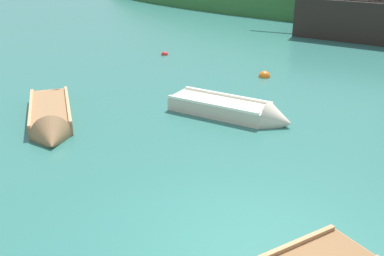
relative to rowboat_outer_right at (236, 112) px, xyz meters
The scene contains 6 objects.
ground_plane 5.63m from the rowboat_outer_right, 60.54° to the right, with size 120.00×120.00×0.00m, color #2D6B60.
shore_hill 24.16m from the rowboat_outer_right, 93.54° to the left, with size 49.84×18.36×9.15m, color #2D602D.
rowboat_outer_right is the anchor object (origin of this frame).
rowboat_near_dock 4.95m from the rowboat_outer_right, 139.65° to the right, with size 3.57×3.19×1.00m.
buoy_orange 4.11m from the rowboat_outer_right, 104.40° to the left, with size 0.42×0.42×0.42m, color orange.
buoy_red 7.50m from the rowboat_outer_right, 142.13° to the left, with size 0.29×0.29×0.29m, color red.
Camera 1 is at (2.71, -5.41, 4.58)m, focal length 42.41 mm.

